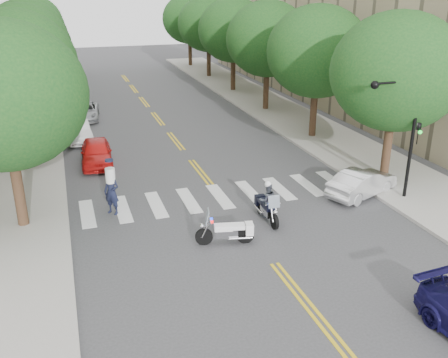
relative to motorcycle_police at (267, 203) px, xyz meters
name	(u,v)px	position (x,y,z in m)	size (l,w,h in m)	color
ground	(274,264)	(-1.13, -3.46, -0.81)	(140.00, 140.00, 0.00)	#38383A
sidewalk_left	(23,128)	(-10.63, 18.54, -0.74)	(5.00, 60.00, 0.15)	#9E9991
sidewalk_right	(273,109)	(8.37, 18.54, -0.74)	(5.00, 60.00, 0.15)	#9E9991
tree_l_0	(3,96)	(-9.93, 2.54, 4.74)	(6.40, 6.40, 8.45)	#382316
tree_l_1	(15,65)	(-9.93, 10.54, 4.74)	(6.40, 6.40, 8.45)	#382316
tree_l_2	(22,48)	(-9.93, 18.54, 4.74)	(6.40, 6.40, 8.45)	#382316
tree_l_3	(27,36)	(-9.93, 26.54, 4.74)	(6.40, 6.40, 8.45)	#382316
tree_l_4	(30,28)	(-9.93, 34.54, 4.74)	(6.40, 6.40, 8.45)	#382316
tree_l_5	(33,22)	(-9.93, 42.54, 4.74)	(6.40, 6.40, 8.45)	#382316
tree_r_0	(397,72)	(7.67, 2.54, 4.74)	(6.40, 6.40, 8.45)	#382316
tree_r_1	(317,52)	(7.67, 10.54, 4.74)	(6.40, 6.40, 8.45)	#382316
tree_r_2	(268,39)	(7.67, 18.54, 4.74)	(6.40, 6.40, 8.45)	#382316
tree_r_3	(233,30)	(7.67, 26.54, 4.74)	(6.40, 6.40, 8.45)	#382316
tree_r_4	(208,24)	(7.67, 34.54, 4.74)	(6.40, 6.40, 8.45)	#382316
tree_r_5	(189,19)	(7.67, 42.54, 4.74)	(6.40, 6.40, 8.45)	#382316
traffic_signal_pole	(406,124)	(6.59, 0.04, 2.91)	(2.82, 0.42, 6.00)	black
motorcycle_police	(267,203)	(0.00, 0.00, 0.00)	(0.77, 2.24, 1.82)	black
motorcycle_parked	(230,231)	(-2.18, -1.49, -0.29)	(2.29, 0.86, 1.49)	black
officer_standing	(112,192)	(-6.21, 2.73, 0.21)	(0.75, 0.49, 2.04)	black
convertible	(362,183)	(5.37, 1.04, -0.16)	(1.39, 3.98, 1.31)	silver
parked_car_a	(96,152)	(-6.33, 9.54, -0.11)	(1.66, 4.14, 1.41)	red
parked_car_b	(78,131)	(-7.11, 14.51, -0.14)	(1.43, 4.09, 1.35)	silver
parked_car_c	(85,111)	(-6.33, 20.04, -0.20)	(2.03, 4.40, 1.22)	gray
parked_car_d	(67,98)	(-7.43, 24.94, -0.11)	(1.96, 4.82, 1.40)	black
parked_car_e	(67,97)	(-7.43, 26.04, -0.23)	(1.38, 3.44, 1.17)	#A7A6AC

